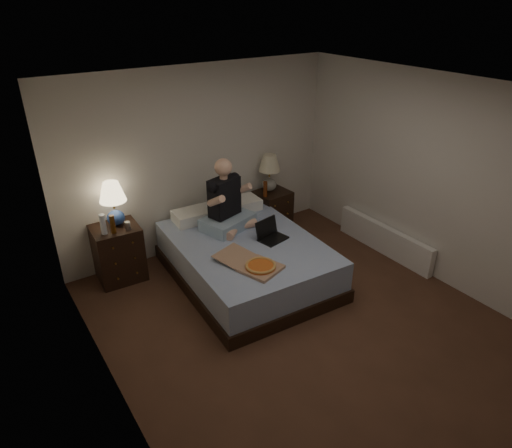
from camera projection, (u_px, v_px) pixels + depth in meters
floor at (301, 322)px, 5.07m from camera, size 4.00×4.50×0.00m
ceiling at (314, 94)px, 3.93m from camera, size 4.00×4.50×0.00m
wall_back at (200, 160)px, 6.16m from camera, size 4.00×0.00×2.50m
wall_left at (106, 288)px, 3.51m from camera, size 0.00×4.50×2.50m
wall_right at (435, 181)px, 5.49m from camera, size 0.00×4.50×2.50m
bed at (247, 260)px, 5.75m from camera, size 1.73×2.23×0.53m
nightstand_left at (118, 253)px, 5.71m from camera, size 0.58×0.53×0.72m
nightstand_right at (272, 211)px, 6.90m from camera, size 0.52×0.47×0.63m
lamp_left at (114, 204)px, 5.49m from camera, size 0.35×0.35×0.56m
lamp_right at (269, 173)px, 6.67m from camera, size 0.34×0.34×0.56m
water_bottle at (103, 224)px, 5.35m from camera, size 0.07×0.07×0.25m
soda_can at (128, 225)px, 5.49m from camera, size 0.07×0.07×0.10m
beer_bottle_left at (113, 224)px, 5.37m from camera, size 0.06×0.06×0.23m
beer_bottle_right at (265, 189)px, 6.55m from camera, size 0.06×0.06×0.23m
person at (227, 195)px, 5.74m from camera, size 0.78×0.69×0.93m
laptop at (273, 231)px, 5.61m from camera, size 0.39×0.34×0.24m
pizza_box at (261, 267)px, 5.04m from camera, size 0.62×0.85×0.08m
radiator at (384, 239)px, 6.36m from camera, size 0.10×1.60×0.40m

